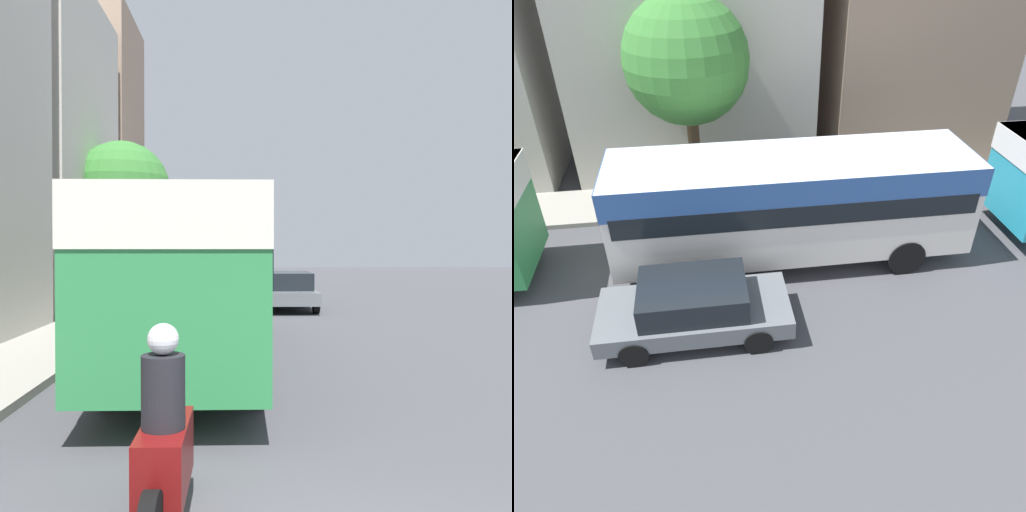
% 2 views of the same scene
% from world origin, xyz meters
% --- Properties ---
extents(bus_following, '(2.61, 9.30, 2.95)m').
position_xyz_m(bus_following, '(-1.62, 20.72, 1.92)').
color(bus_following, silver).
rests_on(bus_following, ground_plane).
extents(car_crossing, '(1.94, 4.29, 1.38)m').
position_xyz_m(car_crossing, '(1.01, 18.04, 0.73)').
color(car_crossing, slate).
rests_on(car_crossing, ground_plane).
extents(pedestrian_near_curb, '(0.41, 0.41, 1.59)m').
position_xyz_m(pedestrian_near_curb, '(-4.69, 22.35, 0.95)').
color(pedestrian_near_curb, '#232838').
rests_on(pedestrian_near_curb, sidewalk).
extents(street_tree, '(3.60, 3.60, 6.12)m').
position_xyz_m(street_tree, '(-5.21, 18.30, 4.45)').
color(street_tree, brown).
rests_on(street_tree, sidewalk).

